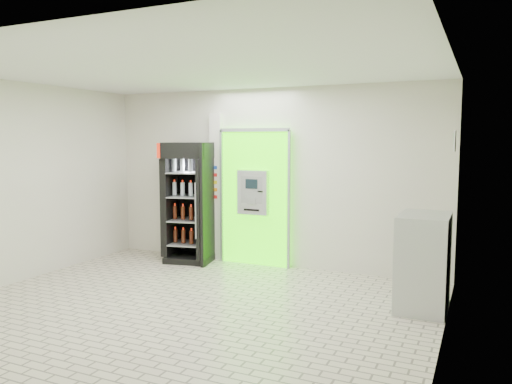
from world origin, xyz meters
The scene contains 7 objects.
ground centered at (0.00, 0.00, 0.00)m, with size 6.00×6.00×0.00m, color #BFB19E.
room_shell centered at (0.00, 0.00, 1.84)m, with size 6.00×6.00×6.00m.
atm_assembly centered at (-0.20, 2.41, 1.17)m, with size 1.30×0.24×2.33m.
pillar centered at (-0.98, 2.45, 1.30)m, with size 0.22×0.11×2.60m.
beverage_cooler centered at (-1.33, 2.15, 1.00)m, with size 0.91×0.86×2.09m.
steel_cabinet centered at (2.69, 1.22, 0.60)m, with size 0.61×0.91×1.21m.
exit_sign centered at (2.99, 1.40, 2.12)m, with size 0.02×0.22×0.26m.
Camera 1 is at (3.34, -5.26, 2.14)m, focal length 35.00 mm.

